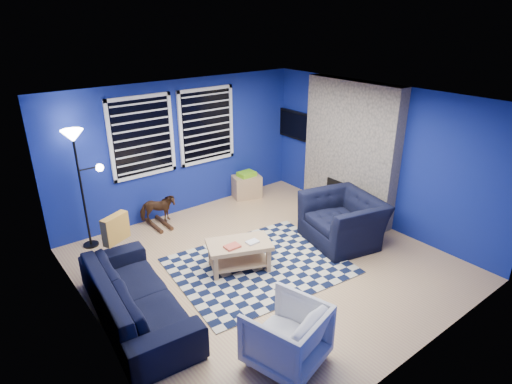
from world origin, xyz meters
TOP-DOWN VIEW (x-y plane):
  - floor at (0.00, 0.00)m, footprint 5.00×5.00m
  - ceiling at (0.00, 0.00)m, footprint 5.00×5.00m
  - wall_back at (0.00, 2.50)m, footprint 5.00×0.00m
  - wall_left at (-2.50, 0.00)m, footprint 0.00×5.00m
  - wall_right at (2.50, 0.00)m, footprint 0.00×5.00m
  - fireplace at (2.36, 0.50)m, footprint 0.65×2.00m
  - window_left at (-0.75, 2.46)m, footprint 1.17×0.06m
  - window_right at (0.55, 2.46)m, footprint 1.17×0.06m
  - tv at (2.45, 2.00)m, footprint 0.07×1.00m
  - rug at (-0.12, 0.02)m, footprint 2.69×2.24m
  - sofa at (-2.06, 0.03)m, footprint 2.32×1.08m
  - armchair_big at (1.46, -0.23)m, footprint 1.42×1.31m
  - armchair_bent at (-1.08, -1.67)m, footprint 0.95×0.96m
  - rocking_horse at (-0.72, 2.17)m, footprint 0.51×0.69m
  - coffee_table at (-0.40, 0.14)m, footprint 1.07×0.85m
  - cabinet at (1.32, 2.25)m, footprint 0.64×0.52m
  - floor_lamp at (-1.91, 2.22)m, footprint 0.54×0.33m
  - throw_pillow at (-1.91, 0.92)m, footprint 0.42×0.28m

SIDE VIEW (x-z plane):
  - floor at x=0.00m, z-range 0.00..0.00m
  - rug at x=-0.12m, z-range 0.00..0.02m
  - cabinet at x=1.32m, z-range -0.03..0.52m
  - coffee_table at x=-0.40m, z-range 0.09..0.56m
  - sofa at x=-2.06m, z-range 0.00..0.66m
  - rocking_horse at x=-0.72m, z-range 0.07..0.60m
  - armchair_bent at x=-1.08m, z-range 0.00..0.72m
  - armchair_big at x=1.46m, z-range 0.00..0.79m
  - throw_pillow at x=-1.91m, z-range 0.66..1.05m
  - fireplace at x=2.36m, z-range -0.05..2.45m
  - wall_back at x=0.00m, z-range -1.25..3.75m
  - wall_left at x=-2.50m, z-range -1.25..3.75m
  - wall_right at x=2.50m, z-range -1.25..3.75m
  - tv at x=2.45m, z-range 1.11..1.69m
  - window_left at x=-0.75m, z-range 0.89..2.31m
  - window_right at x=0.55m, z-range 0.89..2.31m
  - floor_lamp at x=-1.91m, z-range 0.63..2.59m
  - ceiling at x=0.00m, z-range 2.50..2.50m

